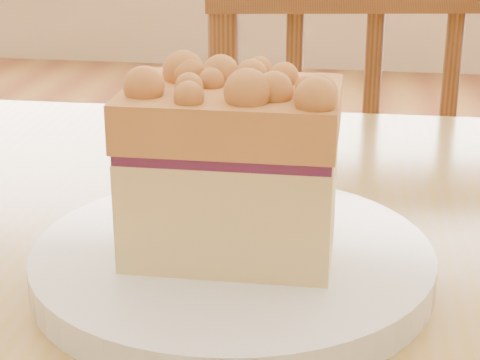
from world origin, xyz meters
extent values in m
cube|color=#A07E3E|center=(0.07, 0.13, 0.73)|extent=(1.27, 0.86, 0.04)
cube|color=brown|center=(0.05, 0.82, 0.44)|extent=(0.47, 0.47, 0.04)
cylinder|color=brown|center=(0.18, 1.01, 0.20)|extent=(0.04, 0.04, 0.42)
cylinder|color=brown|center=(-0.14, 0.96, 0.20)|extent=(0.04, 0.04, 0.42)
cylinder|color=brown|center=(-0.09, 0.61, 0.67)|extent=(0.04, 0.04, 0.45)
cylinder|color=brown|center=(0.16, 0.65, 0.66)|extent=(0.02, 0.02, 0.39)
cylinder|color=brown|center=(0.08, 0.64, 0.66)|extent=(0.02, 0.02, 0.39)
cylinder|color=brown|center=(-0.01, 0.62, 0.66)|extent=(0.02, 0.02, 0.39)
cylinder|color=white|center=(0.00, 0.17, 0.76)|extent=(0.24, 0.24, 0.02)
cylinder|color=white|center=(0.00, 0.17, 0.75)|extent=(0.17, 0.17, 0.01)
cube|color=tan|center=(0.00, 0.17, 0.80)|extent=(0.12, 0.09, 0.07)
cube|color=#4E1639|center=(0.00, 0.17, 0.84)|extent=(0.12, 0.09, 0.01)
cube|color=#CC8A40|center=(0.00, 0.17, 0.86)|extent=(0.12, 0.09, 0.03)
sphere|color=#CC8A40|center=(-0.01, 0.18, 0.87)|extent=(0.01, 0.01, 0.01)
sphere|color=#CC8A40|center=(0.02, 0.18, 0.87)|extent=(0.03, 0.03, 0.03)
sphere|color=#CC8A40|center=(-0.03, 0.17, 0.87)|extent=(0.02, 0.02, 0.02)
sphere|color=#CC8A40|center=(-0.02, 0.16, 0.87)|extent=(0.01, 0.01, 0.01)
sphere|color=#CC8A40|center=(-0.01, 0.16, 0.87)|extent=(0.02, 0.02, 0.02)
sphere|color=#CC8A40|center=(0.02, 0.20, 0.87)|extent=(0.02, 0.02, 0.02)
sphere|color=#CC8A40|center=(-0.03, 0.19, 0.87)|extent=(0.02, 0.02, 0.02)
sphere|color=#CC8A40|center=(-0.01, 0.17, 0.87)|extent=(0.01, 0.01, 0.01)
sphere|color=#CC8A40|center=(0.04, 0.19, 0.87)|extent=(0.02, 0.02, 0.02)
sphere|color=#CC8A40|center=(0.02, 0.17, 0.87)|extent=(0.02, 0.02, 0.02)
sphere|color=#CC8A40|center=(-0.03, 0.14, 0.87)|extent=(0.02, 0.02, 0.02)
sphere|color=#CC8A40|center=(-0.03, 0.18, 0.87)|extent=(0.02, 0.02, 0.02)
sphere|color=#CC8A40|center=(-0.06, 0.19, 0.87)|extent=(0.02, 0.02, 0.02)
sphere|color=#CC8A40|center=(0.04, 0.20, 0.87)|extent=(0.01, 0.01, 0.01)
sphere|color=#CC8A40|center=(0.00, 0.18, 0.87)|extent=(0.02, 0.02, 0.02)
sphere|color=#CC8A40|center=(0.02, 0.20, 0.87)|extent=(0.02, 0.02, 0.02)
sphere|color=#CC8A40|center=(-0.03, 0.16, 0.87)|extent=(0.01, 0.01, 0.01)
sphere|color=#CC8A40|center=(0.00, 0.16, 0.87)|extent=(0.02, 0.02, 0.02)
sphere|color=#CC8A40|center=(-0.01, 0.16, 0.87)|extent=(0.01, 0.01, 0.01)
sphere|color=#CC8A40|center=(-0.02, 0.17, 0.87)|extent=(0.02, 0.02, 0.02)
sphere|color=#CC8A40|center=(-0.07, 0.20, 0.85)|extent=(0.01, 0.01, 0.01)
sphere|color=#CC8A40|center=(-0.07, 0.14, 0.83)|extent=(0.02, 0.02, 0.02)
sphere|color=#CC8A40|center=(-0.07, 0.16, 0.84)|extent=(0.02, 0.02, 0.02)
sphere|color=#CC8A40|center=(-0.07, 0.18, 0.85)|extent=(0.02, 0.02, 0.02)
sphere|color=#CC8A40|center=(-0.07, 0.16, 0.83)|extent=(0.02, 0.02, 0.02)
sphere|color=#CC8A40|center=(-0.07, 0.17, 0.83)|extent=(0.01, 0.01, 0.01)
camera|label=1|loc=(0.07, -0.28, 0.99)|focal=62.00mm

